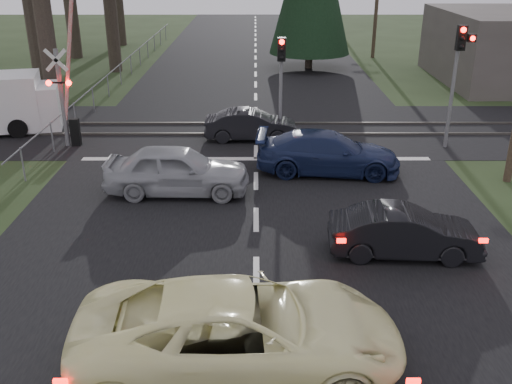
{
  "coord_description": "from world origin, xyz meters",
  "views": [
    {
      "loc": [
        -0.02,
        -11.89,
        7.21
      ],
      "look_at": [
        -0.0,
        1.99,
        1.3
      ],
      "focal_mm": 40.0,
      "sensor_mm": 36.0,
      "label": 1
    }
  ],
  "objects_px": {
    "traffic_signal_center": "(281,71)",
    "traffic_signal_right": "(458,63)",
    "blue_sedan": "(328,153)",
    "silver_car": "(177,170)",
    "dark_car_far": "(251,125)",
    "dark_hatchback": "(404,232)",
    "cream_coupe": "(240,331)",
    "crossing_signal": "(67,95)"
  },
  "relations": [
    {
      "from": "cream_coupe",
      "to": "dark_hatchback",
      "type": "distance_m",
      "value": 5.93
    },
    {
      "from": "crossing_signal",
      "to": "dark_hatchback",
      "type": "relative_size",
      "value": 1.84
    },
    {
      "from": "crossing_signal",
      "to": "traffic_signal_right",
      "type": "xyz_separation_m",
      "value": [
        14.82,
        -0.31,
        1.26
      ]
    },
    {
      "from": "blue_sedan",
      "to": "dark_car_far",
      "type": "height_order",
      "value": "blue_sedan"
    },
    {
      "from": "traffic_signal_right",
      "to": "blue_sedan",
      "type": "distance_m",
      "value": 6.25
    },
    {
      "from": "dark_hatchback",
      "to": "dark_car_far",
      "type": "relative_size",
      "value": 1.01
    },
    {
      "from": "traffic_signal_right",
      "to": "dark_hatchback",
      "type": "distance_m",
      "value": 9.7
    },
    {
      "from": "dark_hatchback",
      "to": "blue_sedan",
      "type": "xyz_separation_m",
      "value": [
        -1.25,
        5.88,
        0.09
      ]
    },
    {
      "from": "silver_car",
      "to": "dark_hatchback",
      "type": "bearing_deg",
      "value": -121.49
    },
    {
      "from": "traffic_signal_right",
      "to": "dark_car_far",
      "type": "distance_m",
      "value": 8.28
    },
    {
      "from": "traffic_signal_center",
      "to": "traffic_signal_right",
      "type": "bearing_deg",
      "value": -10.41
    },
    {
      "from": "traffic_signal_right",
      "to": "dark_hatchback",
      "type": "relative_size",
      "value": 1.24
    },
    {
      "from": "traffic_signal_center",
      "to": "blue_sedan",
      "type": "xyz_separation_m",
      "value": [
        1.51,
        -3.84,
        -2.09
      ]
    },
    {
      "from": "crossing_signal",
      "to": "dark_car_far",
      "type": "relative_size",
      "value": 1.86
    },
    {
      "from": "blue_sedan",
      "to": "dark_car_far",
      "type": "relative_size",
      "value": 1.32
    },
    {
      "from": "cream_coupe",
      "to": "silver_car",
      "type": "relative_size",
      "value": 1.31
    },
    {
      "from": "cream_coupe",
      "to": "silver_car",
      "type": "bearing_deg",
      "value": 11.49
    },
    {
      "from": "traffic_signal_center",
      "to": "crossing_signal",
      "type": "bearing_deg",
      "value": -173.85
    },
    {
      "from": "traffic_signal_center",
      "to": "blue_sedan",
      "type": "height_order",
      "value": "traffic_signal_center"
    },
    {
      "from": "traffic_signal_right",
      "to": "cream_coupe",
      "type": "distance_m",
      "value": 15.25
    },
    {
      "from": "traffic_signal_right",
      "to": "cream_coupe",
      "type": "height_order",
      "value": "traffic_signal_right"
    },
    {
      "from": "dark_car_far",
      "to": "traffic_signal_center",
      "type": "bearing_deg",
      "value": -84.89
    },
    {
      "from": "crossing_signal",
      "to": "traffic_signal_right",
      "type": "relative_size",
      "value": 1.48
    },
    {
      "from": "traffic_signal_center",
      "to": "dark_hatchback",
      "type": "bearing_deg",
      "value": -74.19
    },
    {
      "from": "silver_car",
      "to": "blue_sedan",
      "type": "bearing_deg",
      "value": -68.4
    },
    {
      "from": "crossing_signal",
      "to": "dark_car_far",
      "type": "xyz_separation_m",
      "value": [
        7.07,
        0.79,
        -1.44
      ]
    },
    {
      "from": "traffic_signal_center",
      "to": "dark_car_far",
      "type": "relative_size",
      "value": 1.1
    },
    {
      "from": "cream_coupe",
      "to": "traffic_signal_right",
      "type": "bearing_deg",
      "value": -34.66
    },
    {
      "from": "traffic_signal_center",
      "to": "dark_car_far",
      "type": "xyz_separation_m",
      "value": [
        -1.2,
        -0.1,
        -2.19
      ]
    },
    {
      "from": "dark_hatchback",
      "to": "silver_car",
      "type": "distance_m",
      "value": 7.44
    },
    {
      "from": "traffic_signal_right",
      "to": "blue_sedan",
      "type": "height_order",
      "value": "traffic_signal_right"
    },
    {
      "from": "silver_car",
      "to": "dark_car_far",
      "type": "bearing_deg",
      "value": -21.03
    },
    {
      "from": "traffic_signal_center",
      "to": "silver_car",
      "type": "bearing_deg",
      "value": -121.65
    },
    {
      "from": "cream_coupe",
      "to": "dark_hatchback",
      "type": "bearing_deg",
      "value": -46.41
    },
    {
      "from": "silver_car",
      "to": "dark_car_far",
      "type": "xyz_separation_m",
      "value": [
        2.3,
        5.58,
        -0.16
      ]
    },
    {
      "from": "traffic_signal_right",
      "to": "silver_car",
      "type": "xyz_separation_m",
      "value": [
        -10.05,
        -4.47,
        -2.54
      ]
    },
    {
      "from": "crossing_signal",
      "to": "dark_hatchback",
      "type": "bearing_deg",
      "value": -38.68
    },
    {
      "from": "crossing_signal",
      "to": "blue_sedan",
      "type": "xyz_separation_m",
      "value": [
        9.78,
        -2.94,
        -1.34
      ]
    },
    {
      "from": "dark_car_far",
      "to": "traffic_signal_right",
      "type": "bearing_deg",
      "value": -97.83
    },
    {
      "from": "silver_car",
      "to": "blue_sedan",
      "type": "xyz_separation_m",
      "value": [
        5.01,
        1.84,
        -0.06
      ]
    },
    {
      "from": "crossing_signal",
      "to": "dark_car_far",
      "type": "height_order",
      "value": "crossing_signal"
    },
    {
      "from": "dark_hatchback",
      "to": "silver_car",
      "type": "bearing_deg",
      "value": 60.32
    }
  ]
}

